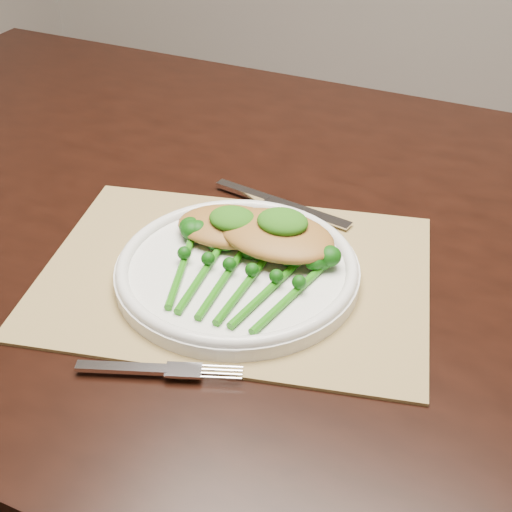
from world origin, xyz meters
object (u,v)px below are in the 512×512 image
at_px(placemat, 235,274).
at_px(broccolini_bundle, 233,284).
at_px(chicken_fillet_left, 231,226).
at_px(dining_table, 282,432).
at_px(dinner_plate, 237,269).

height_order(placemat, broccolini_bundle, broccolini_bundle).
bearing_deg(chicken_fillet_left, broccolini_bundle, -75.08).
relative_size(placemat, broccolini_bundle, 2.54).
xyz_separation_m(dining_table, broccolini_bundle, (-0.00, -0.16, 0.40)).
distance_m(chicken_fillet_left, broccolini_bundle, 0.10).
xyz_separation_m(dining_table, placemat, (-0.02, -0.12, 0.37)).
bearing_deg(dinner_plate, dining_table, 83.68).
bearing_deg(broccolini_bundle, chicken_fillet_left, 115.88).
relative_size(dining_table, dinner_plate, 6.25).
relative_size(dining_table, broccolini_bundle, 10.02).
relative_size(placemat, chicken_fillet_left, 3.38).
bearing_deg(dinner_plate, broccolini_bundle, -72.79).
xyz_separation_m(dining_table, chicken_fillet_left, (-0.04, -0.07, 0.40)).
distance_m(dining_table, chicken_fillet_left, 0.41).
bearing_deg(chicken_fillet_left, placemat, -72.24).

